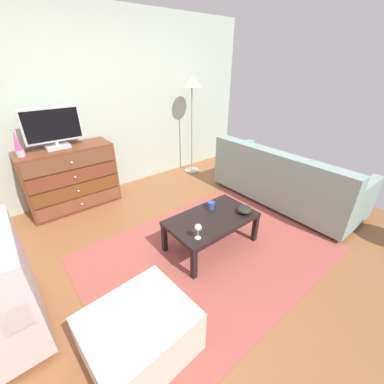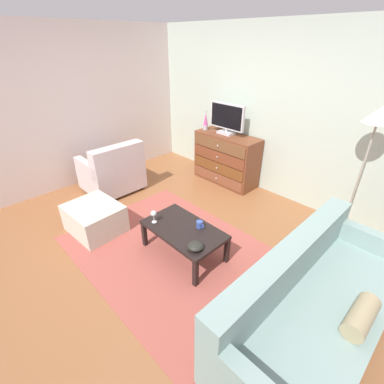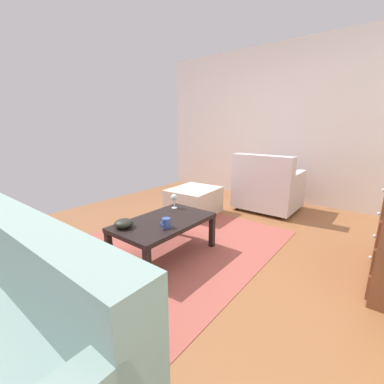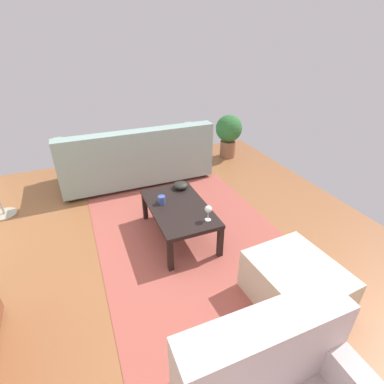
{
  "view_description": "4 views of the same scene",
  "coord_description": "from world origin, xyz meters",
  "px_view_note": "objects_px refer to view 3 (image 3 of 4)",
  "views": [
    {
      "loc": [
        -1.25,
        -1.69,
        1.86
      ],
      "look_at": [
        0.14,
        0.03,
        0.68
      ],
      "focal_mm": 22.98,
      "sensor_mm": 36.0,
      "label": 1
    },
    {
      "loc": [
        2.2,
        -1.81,
        2.3
      ],
      "look_at": [
        0.22,
        0.1,
        0.75
      ],
      "focal_mm": 25.6,
      "sensor_mm": 36.0,
      "label": 2
    },
    {
      "loc": [
        1.92,
        1.51,
        1.23
      ],
      "look_at": [
        -0.05,
        -0.03,
        0.59
      ],
      "focal_mm": 23.59,
      "sensor_mm": 36.0,
      "label": 3
    },
    {
      "loc": [
        -2.09,
        0.74,
        1.97
      ],
      "look_at": [
        0.17,
        -0.2,
        0.59
      ],
      "focal_mm": 27.29,
      "sensor_mm": 36.0,
      "label": 4
    }
  ],
  "objects_px": {
    "mug": "(166,223)",
    "bowl_decorative": "(124,223)",
    "wine_glass": "(174,198)",
    "coffee_table": "(164,224)",
    "armchair": "(267,188)",
    "ottoman": "(194,201)"
  },
  "relations": [
    {
      "from": "mug",
      "to": "armchair",
      "type": "height_order",
      "value": "armchair"
    },
    {
      "from": "coffee_table",
      "to": "bowl_decorative",
      "type": "height_order",
      "value": "bowl_decorative"
    },
    {
      "from": "mug",
      "to": "wine_glass",
      "type": "bearing_deg",
      "value": -145.42
    },
    {
      "from": "coffee_table",
      "to": "bowl_decorative",
      "type": "relative_size",
      "value": 5.79
    },
    {
      "from": "armchair",
      "to": "ottoman",
      "type": "height_order",
      "value": "armchair"
    },
    {
      "from": "armchair",
      "to": "ottoman",
      "type": "relative_size",
      "value": 1.24
    },
    {
      "from": "armchair",
      "to": "coffee_table",
      "type": "bearing_deg",
      "value": -6.36
    },
    {
      "from": "mug",
      "to": "armchair",
      "type": "distance_m",
      "value": 2.12
    },
    {
      "from": "mug",
      "to": "bowl_decorative",
      "type": "height_order",
      "value": "mug"
    },
    {
      "from": "wine_glass",
      "to": "ottoman",
      "type": "bearing_deg",
      "value": -155.96
    },
    {
      "from": "bowl_decorative",
      "to": "armchair",
      "type": "height_order",
      "value": "armchair"
    },
    {
      "from": "wine_glass",
      "to": "mug",
      "type": "relative_size",
      "value": 1.38
    },
    {
      "from": "wine_glass",
      "to": "bowl_decorative",
      "type": "bearing_deg",
      "value": 1.61
    },
    {
      "from": "wine_glass",
      "to": "bowl_decorative",
      "type": "height_order",
      "value": "wine_glass"
    },
    {
      "from": "coffee_table",
      "to": "bowl_decorative",
      "type": "xyz_separation_m",
      "value": [
        0.35,
        -0.15,
        0.08
      ]
    },
    {
      "from": "wine_glass",
      "to": "mug",
      "type": "xyz_separation_m",
      "value": [
        0.46,
        0.31,
        -0.07
      ]
    },
    {
      "from": "wine_glass",
      "to": "armchair",
      "type": "height_order",
      "value": "armchair"
    },
    {
      "from": "ottoman",
      "to": "armchair",
      "type": "bearing_deg",
      "value": 136.94
    },
    {
      "from": "coffee_table",
      "to": "wine_glass",
      "type": "xyz_separation_m",
      "value": [
        -0.34,
        -0.17,
        0.16
      ]
    },
    {
      "from": "mug",
      "to": "armchair",
      "type": "xyz_separation_m",
      "value": [
        -2.12,
        0.08,
        -0.07
      ]
    },
    {
      "from": "ottoman",
      "to": "bowl_decorative",
      "type": "bearing_deg",
      "value": 14.46
    },
    {
      "from": "coffee_table",
      "to": "mug",
      "type": "distance_m",
      "value": 0.21
    }
  ]
}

